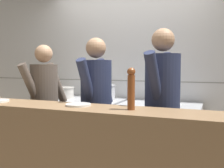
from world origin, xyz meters
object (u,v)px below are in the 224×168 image
object	(u,v)px
plated_dish_appetiser	(78,105)
chef_head_cook	(45,104)
pepper_mill	(131,88)
chef_sous	(96,105)
sauce_pot	(106,92)
stock_pot	(65,92)
oven_range	(86,130)
chef_line	(162,105)
mixing_bowl_steel	(172,100)

from	to	relation	value
plated_dish_appetiser	chef_head_cook	bearing A→B (deg)	144.79
pepper_mill	chef_sous	distance (m)	0.82
sauce_pot	pepper_mill	xyz separation A→B (m)	(0.78, -1.29, 0.19)
sauce_pot	pepper_mill	world-z (taller)	pepper_mill
stock_pot	chef_head_cook	bearing A→B (deg)	-80.67
stock_pot	chef_head_cook	world-z (taller)	chef_head_cook
oven_range	chef_line	world-z (taller)	chef_line
chef_line	pepper_mill	bearing A→B (deg)	-94.46
stock_pot	plated_dish_appetiser	bearing A→B (deg)	-53.29
oven_range	mixing_bowl_steel	size ratio (longest dim) A/B	4.15
sauce_pot	chef_line	distance (m)	1.18
chef_line	chef_head_cook	bearing A→B (deg)	-169.63
mixing_bowl_steel	plated_dish_appetiser	bearing A→B (deg)	-117.05
oven_range	pepper_mill	size ratio (longest dim) A/B	3.07
mixing_bowl_steel	pepper_mill	size ratio (longest dim) A/B	0.74
oven_range	mixing_bowl_steel	distance (m)	1.31
plated_dish_appetiser	mixing_bowl_steel	bearing A→B (deg)	62.95
chef_head_cook	chef_sous	world-z (taller)	chef_sous
mixing_bowl_steel	chef_head_cook	bearing A→B (deg)	-152.55
oven_range	chef_sous	bearing A→B (deg)	-54.97
chef_sous	mixing_bowl_steel	bearing A→B (deg)	51.65
stock_pot	sauce_pot	distance (m)	0.62
oven_range	chef_sous	distance (m)	1.01
plated_dish_appetiser	chef_sous	distance (m)	0.51
sauce_pot	chef_line	world-z (taller)	chef_line
sauce_pot	plated_dish_appetiser	size ratio (longest dim) A/B	1.20
mixing_bowl_steel	pepper_mill	distance (m)	1.35
mixing_bowl_steel	chef_sous	distance (m)	1.06
pepper_mill	chef_sous	size ratio (longest dim) A/B	0.21
sauce_pot	chef_head_cook	bearing A→B (deg)	-126.11
mixing_bowl_steel	plated_dish_appetiser	xyz separation A→B (m)	(-0.66, -1.29, 0.08)
plated_dish_appetiser	pepper_mill	bearing A→B (deg)	-3.69
mixing_bowl_steel	chef_head_cook	distance (m)	1.61
sauce_pot	chef_sous	bearing A→B (deg)	-74.68
stock_pot	mixing_bowl_steel	xyz separation A→B (m)	(1.53, 0.11, -0.05)
mixing_bowl_steel	stock_pot	bearing A→B (deg)	-175.76
stock_pot	chef_line	size ratio (longest dim) A/B	0.16
sauce_pot	chef_head_cook	size ratio (longest dim) A/B	0.17
oven_range	chef_head_cook	size ratio (longest dim) A/B	0.67
stock_pot	chef_line	xyz separation A→B (m)	(1.55, -0.64, -0.01)
chef_sous	chef_line	distance (m)	0.73
stock_pot	chef_sous	xyz separation A→B (m)	(0.83, -0.68, -0.05)
chef_head_cook	pepper_mill	bearing A→B (deg)	-7.40
sauce_pot	chef_head_cook	world-z (taller)	chef_head_cook
chef_head_cook	mixing_bowl_steel	bearing A→B (deg)	44.16
plated_dish_appetiser	oven_range	bearing A→B (deg)	114.53
sauce_pot	plated_dish_appetiser	bearing A→B (deg)	-78.40
sauce_pot	pepper_mill	distance (m)	1.51
plated_dish_appetiser	chef_line	distance (m)	0.86
plated_dish_appetiser	pepper_mill	size ratio (longest dim) A/B	0.67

